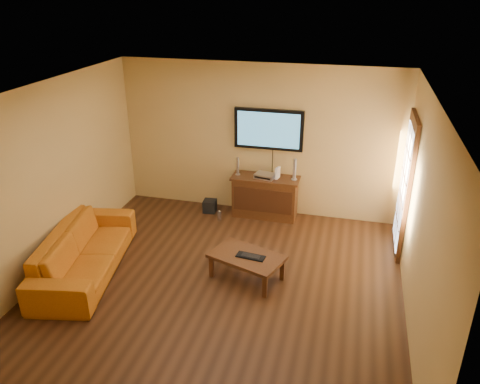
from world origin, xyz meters
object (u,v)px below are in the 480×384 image
(television, at_px, (269,129))
(speaker_left, at_px, (238,167))
(subwoofer, at_px, (210,206))
(bottle, at_px, (219,216))
(coffee_table, at_px, (247,258))
(keyboard, at_px, (251,256))
(game_console, at_px, (278,173))
(av_receiver, at_px, (265,176))
(sofa, at_px, (84,244))
(media_console, at_px, (265,197))
(speaker_right, at_px, (295,170))

(television, relative_size, speaker_left, 3.74)
(subwoofer, bearing_deg, bottle, -51.61)
(coffee_table, bearing_deg, keyboard, -25.03)
(game_console, bearing_deg, av_receiver, -158.92)
(game_console, bearing_deg, television, 153.41)
(sofa, height_order, speaker_left, speaker_left)
(sofa, xyz_separation_m, game_console, (2.40, 2.40, 0.41))
(speaker_left, xyz_separation_m, keyboard, (0.71, -2.04, -0.52))
(media_console, bearing_deg, sofa, -132.41)
(television, distance_m, av_receiver, 0.81)
(sofa, bearing_deg, television, -51.38)
(av_receiver, xyz_separation_m, bottle, (-0.74, -0.36, -0.70))
(television, distance_m, game_console, 0.77)
(media_console, xyz_separation_m, keyboard, (0.21, -2.03, 0.01))
(sofa, distance_m, game_console, 3.42)
(sofa, relative_size, subwoofer, 9.99)
(subwoofer, distance_m, keyboard, 2.31)
(game_console, bearing_deg, coffee_table, -78.02)
(television, height_order, keyboard, television)
(game_console, bearing_deg, media_console, -163.79)
(coffee_table, height_order, keyboard, keyboard)
(speaker_left, distance_m, keyboard, 2.22)
(media_console, bearing_deg, keyboard, -84.18)
(television, relative_size, coffee_table, 1.05)
(sofa, relative_size, speaker_left, 7.05)
(speaker_left, relative_size, keyboard, 0.77)
(av_receiver, height_order, subwoofer, av_receiver)
(bottle, bearing_deg, speaker_left, 58.21)
(subwoofer, bearing_deg, speaker_left, 6.38)
(speaker_right, xyz_separation_m, av_receiver, (-0.51, -0.04, -0.14))
(bottle, distance_m, keyboard, 1.93)
(speaker_left, bearing_deg, game_console, 0.15)
(media_console, relative_size, sofa, 0.53)
(speaker_right, distance_m, game_console, 0.30)
(speaker_left, bearing_deg, coffee_table, -72.06)
(keyboard, bearing_deg, game_console, 89.85)
(speaker_left, height_order, speaker_right, speaker_right)
(speaker_right, bearing_deg, sofa, -138.07)
(speaker_left, bearing_deg, bottle, -121.79)
(subwoofer, distance_m, bottle, 0.40)
(coffee_table, xyz_separation_m, speaker_left, (-0.65, 2.01, 0.58))
(av_receiver, distance_m, keyboard, 2.06)
(coffee_table, xyz_separation_m, game_console, (0.07, 2.01, 0.53))
(speaker_left, bearing_deg, sofa, -125.00)
(television, xyz_separation_m, subwoofer, (-1.02, -0.28, -1.46))
(television, height_order, speaker_right, television)
(speaker_left, relative_size, speaker_right, 0.85)
(television, bearing_deg, bottle, -142.51)
(sofa, bearing_deg, game_console, -56.10)
(av_receiver, distance_m, game_console, 0.23)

